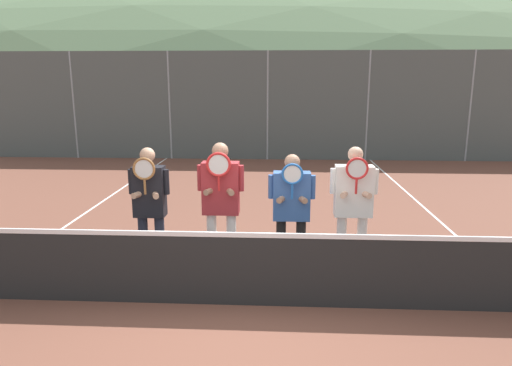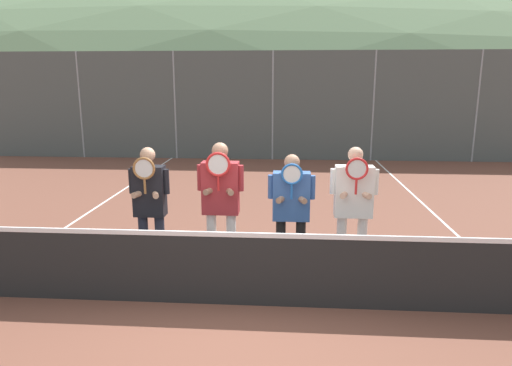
{
  "view_description": "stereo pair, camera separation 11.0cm",
  "coord_description": "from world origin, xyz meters",
  "px_view_note": "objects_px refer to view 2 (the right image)",
  "views": [
    {
      "loc": [
        0.44,
        -4.97,
        2.6
      ],
      "look_at": [
        0.11,
        1.05,
        1.26
      ],
      "focal_mm": 32.0,
      "sensor_mm": 36.0,
      "label": 1
    },
    {
      "loc": [
        0.55,
        -4.96,
        2.6
      ],
      "look_at": [
        0.11,
        1.05,
        1.26
      ],
      "focal_mm": 32.0,
      "sensor_mm": 36.0,
      "label": 2
    }
  ],
  "objects_px": {
    "car_left_of_center": "(265,123)",
    "car_center": "(389,126)",
    "player_center_left": "(221,198)",
    "player_center_right": "(291,206)",
    "player_rightmost": "(353,202)",
    "car_far_left": "(150,123)",
    "player_leftmost": "(150,202)"
  },
  "relations": [
    {
      "from": "car_far_left",
      "to": "car_left_of_center",
      "type": "relative_size",
      "value": 0.92
    },
    {
      "from": "car_far_left",
      "to": "car_center",
      "type": "bearing_deg",
      "value": -2.03
    },
    {
      "from": "player_center_right",
      "to": "car_left_of_center",
      "type": "bearing_deg",
      "value": 94.52
    },
    {
      "from": "player_leftmost",
      "to": "car_center",
      "type": "bearing_deg",
      "value": 65.2
    },
    {
      "from": "player_rightmost",
      "to": "car_far_left",
      "type": "distance_m",
      "value": 14.29
    },
    {
      "from": "player_leftmost",
      "to": "car_center",
      "type": "xyz_separation_m",
      "value": [
        5.76,
        12.46,
        -0.15
      ]
    },
    {
      "from": "player_center_right",
      "to": "car_center",
      "type": "relative_size",
      "value": 0.39
    },
    {
      "from": "player_center_right",
      "to": "car_center",
      "type": "xyz_separation_m",
      "value": [
        3.88,
        12.39,
        -0.12
      ]
    },
    {
      "from": "car_left_of_center",
      "to": "car_center",
      "type": "relative_size",
      "value": 1.04
    },
    {
      "from": "player_center_left",
      "to": "player_rightmost",
      "type": "bearing_deg",
      "value": 2.1
    },
    {
      "from": "car_center",
      "to": "car_left_of_center",
      "type": "bearing_deg",
      "value": 176.81
    },
    {
      "from": "player_rightmost",
      "to": "car_far_left",
      "type": "height_order",
      "value": "car_far_left"
    },
    {
      "from": "player_center_left",
      "to": "car_far_left",
      "type": "bearing_deg",
      "value": 110.83
    },
    {
      "from": "player_center_left",
      "to": "player_center_right",
      "type": "distance_m",
      "value": 0.94
    },
    {
      "from": "player_center_left",
      "to": "car_left_of_center",
      "type": "xyz_separation_m",
      "value": [
        -0.07,
        12.67,
        -0.15
      ]
    },
    {
      "from": "player_center_right",
      "to": "player_rightmost",
      "type": "xyz_separation_m",
      "value": [
        0.81,
        0.05,
        0.05
      ]
    },
    {
      "from": "car_far_left",
      "to": "player_leftmost",
      "type": "bearing_deg",
      "value": -73.04
    },
    {
      "from": "player_center_left",
      "to": "player_center_right",
      "type": "height_order",
      "value": "player_center_left"
    },
    {
      "from": "player_rightmost",
      "to": "car_left_of_center",
      "type": "xyz_separation_m",
      "value": [
        -1.82,
        12.6,
        -0.11
      ]
    },
    {
      "from": "player_center_left",
      "to": "car_center",
      "type": "distance_m",
      "value": 13.3
    },
    {
      "from": "player_center_right",
      "to": "car_far_left",
      "type": "relative_size",
      "value": 0.4
    },
    {
      "from": "player_leftmost",
      "to": "car_far_left",
      "type": "height_order",
      "value": "car_far_left"
    },
    {
      "from": "player_center_left",
      "to": "car_center",
      "type": "height_order",
      "value": "player_center_left"
    },
    {
      "from": "player_center_left",
      "to": "car_left_of_center",
      "type": "height_order",
      "value": "car_left_of_center"
    },
    {
      "from": "player_leftmost",
      "to": "car_left_of_center",
      "type": "relative_size",
      "value": 0.39
    },
    {
      "from": "player_center_right",
      "to": "car_left_of_center",
      "type": "xyz_separation_m",
      "value": [
        -1.0,
        12.66,
        -0.06
      ]
    },
    {
      "from": "car_far_left",
      "to": "car_left_of_center",
      "type": "height_order",
      "value": "car_left_of_center"
    },
    {
      "from": "player_leftmost",
      "to": "player_center_right",
      "type": "relative_size",
      "value": 1.05
    },
    {
      "from": "player_center_right",
      "to": "player_leftmost",
      "type": "bearing_deg",
      "value": -177.66
    },
    {
      "from": "player_center_left",
      "to": "car_left_of_center",
      "type": "relative_size",
      "value": 0.4
    },
    {
      "from": "player_leftmost",
      "to": "player_center_right",
      "type": "height_order",
      "value": "player_leftmost"
    },
    {
      "from": "car_left_of_center",
      "to": "car_center",
      "type": "bearing_deg",
      "value": -3.19
    }
  ]
}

